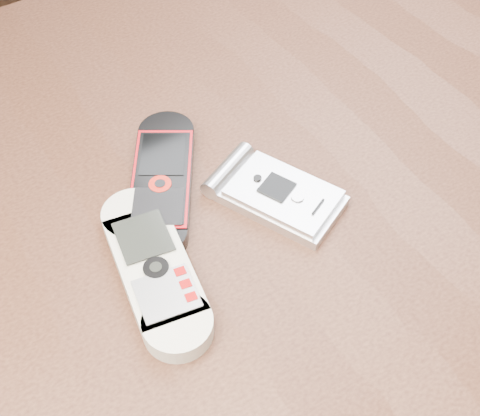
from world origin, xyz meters
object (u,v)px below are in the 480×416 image
Objects in this scene: nokia_black_red at (162,181)px; motorola_razr at (280,195)px; nokia_white at (155,268)px; table at (236,287)px.

motorola_razr is (0.08, -0.07, 0.00)m from nokia_black_red.
nokia_black_red is at bearing 68.14° from nokia_white.
table is at bearing 148.58° from motorola_razr.
nokia_white is at bearing 159.92° from motorola_razr.
nokia_white is 1.39× the size of motorola_razr.
nokia_black_red is (0.05, 0.08, -0.00)m from nokia_white.
motorola_razr is at bearing -8.82° from nokia_black_red.
nokia_white and motorola_razr have the same top height.
table is 10.37× the size of motorola_razr.
table is at bearing -28.24° from nokia_black_red.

